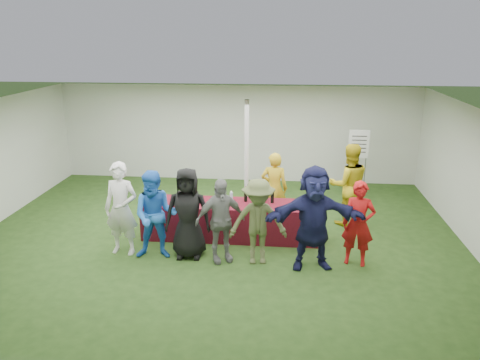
# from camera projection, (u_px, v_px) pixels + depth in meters

# --- Properties ---
(ground) EXTENTS (60.00, 60.00, 0.00)m
(ground) POSITION_uv_depth(u_px,v_px,m) (218.00, 237.00, 9.77)
(ground) COLOR #284719
(ground) RESTS_ON ground
(tent) EXTENTS (10.00, 10.00, 10.00)m
(tent) POSITION_uv_depth(u_px,v_px,m) (247.00, 160.00, 10.45)
(tent) COLOR white
(tent) RESTS_ON ground
(serving_table) EXTENTS (3.60, 0.80, 0.75)m
(serving_table) POSITION_uv_depth(u_px,v_px,m) (230.00, 220.00, 9.66)
(serving_table) COLOR maroon
(serving_table) RESTS_ON ground
(wine_bottles) EXTENTS (0.62, 0.15, 0.32)m
(wine_bottles) POSITION_uv_depth(u_px,v_px,m) (259.00, 196.00, 9.59)
(wine_bottles) COLOR black
(wine_bottles) RESTS_ON serving_table
(wine_glasses) EXTENTS (2.70, 0.09, 0.16)m
(wine_glasses) POSITION_uv_depth(u_px,v_px,m) (204.00, 201.00, 9.31)
(wine_glasses) COLOR silver
(wine_glasses) RESTS_ON serving_table
(water_bottle) EXTENTS (0.07, 0.07, 0.23)m
(water_bottle) POSITION_uv_depth(u_px,v_px,m) (231.00, 197.00, 9.59)
(water_bottle) COLOR silver
(water_bottle) RESTS_ON serving_table
(bar_towel) EXTENTS (0.25, 0.18, 0.03)m
(bar_towel) POSITION_uv_depth(u_px,v_px,m) (308.00, 204.00, 9.44)
(bar_towel) COLOR white
(bar_towel) RESTS_ON serving_table
(dump_bucket) EXTENTS (0.23, 0.23, 0.18)m
(dump_bucket) POSITION_uv_depth(u_px,v_px,m) (311.00, 205.00, 9.16)
(dump_bucket) COLOR slate
(dump_bucket) RESTS_ON serving_table
(wine_list_sign) EXTENTS (0.50, 0.03, 1.80)m
(wine_list_sign) POSITION_uv_depth(u_px,v_px,m) (358.00, 149.00, 11.55)
(wine_list_sign) COLOR slate
(wine_list_sign) RESTS_ON ground
(staff_pourer) EXTENTS (0.62, 0.44, 1.62)m
(staff_pourer) POSITION_uv_depth(u_px,v_px,m) (274.00, 188.00, 10.25)
(staff_pourer) COLOR gold
(staff_pourer) RESTS_ON ground
(staff_back) EXTENTS (0.98, 0.82, 1.83)m
(staff_back) POSITION_uv_depth(u_px,v_px,m) (349.00, 185.00, 10.17)
(staff_back) COLOR gold
(staff_back) RESTS_ON ground
(customer_0) EXTENTS (0.70, 0.50, 1.80)m
(customer_0) POSITION_uv_depth(u_px,v_px,m) (121.00, 209.00, 8.81)
(customer_0) COLOR silver
(customer_0) RESTS_ON ground
(customer_1) EXTENTS (0.88, 0.72, 1.70)m
(customer_1) POSITION_uv_depth(u_px,v_px,m) (156.00, 215.00, 8.64)
(customer_1) COLOR blue
(customer_1) RESTS_ON ground
(customer_2) EXTENTS (0.88, 0.60, 1.74)m
(customer_2) POSITION_uv_depth(u_px,v_px,m) (188.00, 213.00, 8.69)
(customer_2) COLOR black
(customer_2) RESTS_ON ground
(customer_3) EXTENTS (1.01, 0.76, 1.60)m
(customer_3) POSITION_uv_depth(u_px,v_px,m) (220.00, 221.00, 8.53)
(customer_3) COLOR slate
(customer_3) RESTS_ON ground
(customer_4) EXTENTS (1.11, 0.72, 1.62)m
(customer_4) POSITION_uv_depth(u_px,v_px,m) (258.00, 222.00, 8.45)
(customer_4) COLOR #4F5830
(customer_4) RESTS_ON ground
(customer_5) EXTENTS (1.83, 0.83, 1.90)m
(customer_5) POSITION_uv_depth(u_px,v_px,m) (314.00, 218.00, 8.24)
(customer_5) COLOR #171941
(customer_5) RESTS_ON ground
(customer_6) EXTENTS (0.64, 0.49, 1.58)m
(customer_6) POSITION_uv_depth(u_px,v_px,m) (358.00, 224.00, 8.41)
(customer_6) COLOR #AA1111
(customer_6) RESTS_ON ground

